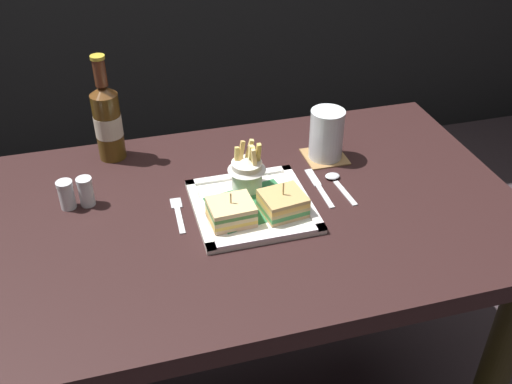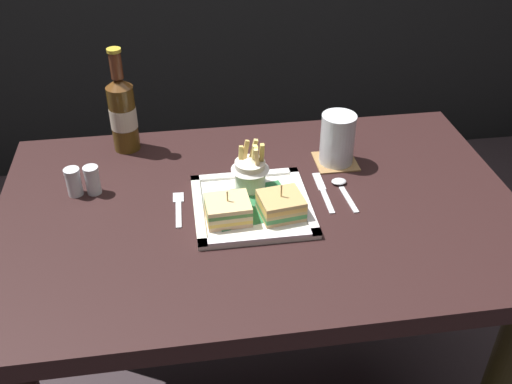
{
  "view_description": "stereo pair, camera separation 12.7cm",
  "coord_description": "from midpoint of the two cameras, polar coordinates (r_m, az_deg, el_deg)",
  "views": [
    {
      "loc": [
        -0.29,
        -1.01,
        1.5
      ],
      "look_at": [
        -0.01,
        -0.0,
        0.77
      ],
      "focal_mm": 41.28,
      "sensor_mm": 36.0,
      "label": 1
    },
    {
      "loc": [
        -0.16,
        -1.03,
        1.5
      ],
      "look_at": [
        -0.01,
        -0.0,
        0.77
      ],
      "focal_mm": 41.28,
      "sensor_mm": 36.0,
      "label": 2
    }
  ],
  "objects": [
    {
      "name": "dining_table",
      "position": [
        1.37,
        3.03,
        -5.73
      ],
      "size": [
        1.15,
        0.74,
        0.73
      ],
      "color": "black",
      "rests_on": "ground_plane"
    },
    {
      "name": "square_plate",
      "position": [
        1.28,
        2.42,
        -1.47
      ],
      "size": [
        0.25,
        0.25,
        0.02
      ],
      "color": "white",
      "rests_on": "dining_table"
    },
    {
      "name": "sandwich_half_left",
      "position": [
        1.22,
        0.21,
        -1.85
      ],
      "size": [
        0.1,
        0.08,
        0.07
      ],
      "color": "#E0B184",
      "rests_on": "square_plate"
    },
    {
      "name": "sandwich_half_right",
      "position": [
        1.24,
        5.35,
        -1.39
      ],
      "size": [
        0.1,
        0.09,
        0.07
      ],
      "color": "tan",
      "rests_on": "square_plate"
    },
    {
      "name": "fries_cup",
      "position": [
        1.31,
        2.21,
        2.14
      ],
      "size": [
        0.09,
        0.09,
        0.12
      ],
      "color": "silver",
      "rests_on": "square_plate"
    },
    {
      "name": "beer_bottle",
      "position": [
        1.47,
        -10.41,
        7.55
      ],
      "size": [
        0.07,
        0.07,
        0.26
      ],
      "color": "#563D13",
      "rests_on": "dining_table"
    },
    {
      "name": "drink_coaster",
      "position": [
        1.46,
        10.18,
        2.86
      ],
      "size": [
        0.1,
        0.1,
        0.0
      ],
      "primitive_type": "cube",
      "color": "#9F7546",
      "rests_on": "dining_table"
    },
    {
      "name": "water_glass",
      "position": [
        1.44,
        10.4,
        4.71
      ],
      "size": [
        0.08,
        0.08,
        0.12
      ],
      "color": "silver",
      "rests_on": "dining_table"
    },
    {
      "name": "fork",
      "position": [
        1.29,
        -4.75,
        -1.57
      ],
      "size": [
        0.03,
        0.13,
        0.0
      ],
      "color": "silver",
      "rests_on": "dining_table"
    },
    {
      "name": "knife",
      "position": [
        1.35,
        9.17,
        0.05
      ],
      "size": [
        0.02,
        0.16,
        0.0
      ],
      "color": "silver",
      "rests_on": "dining_table"
    },
    {
      "name": "spoon",
      "position": [
        1.37,
        10.91,
        0.47
      ],
      "size": [
        0.03,
        0.13,
        0.01
      ],
      "color": "silver",
      "rests_on": "dining_table"
    },
    {
      "name": "salt_shaker",
      "position": [
        1.36,
        -14.71,
        0.72
      ],
      "size": [
        0.04,
        0.04,
        0.07
      ],
      "color": "silver",
      "rests_on": "dining_table"
    },
    {
      "name": "pepper_shaker",
      "position": [
        1.35,
        -12.99,
        0.89
      ],
      "size": [
        0.03,
        0.03,
        0.07
      ],
      "color": "silver",
      "rests_on": "dining_table"
    }
  ]
}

